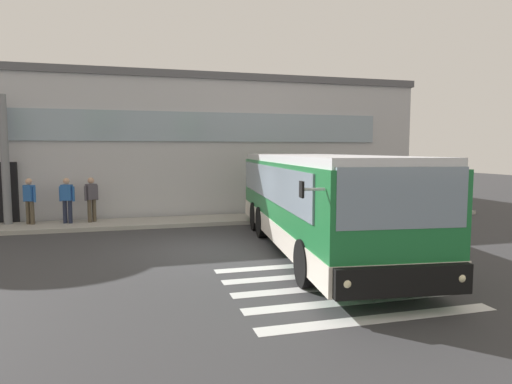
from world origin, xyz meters
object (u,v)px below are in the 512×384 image
object	(u,v)px
entry_support_column	(5,160)
bus_main_foreground	(315,203)
passenger_by_doorway	(67,197)
passenger_at_curb_edge	(91,197)
passenger_near_column	(30,199)

from	to	relation	value
entry_support_column	bus_main_foreground	xyz separation A→B (m)	(9.43, -6.23, -1.15)
bus_main_foreground	passenger_by_doorway	xyz separation A→B (m)	(-7.33, 5.85, -0.22)
passenger_at_curb_edge	bus_main_foreground	bearing A→B (deg)	-42.36
bus_main_foreground	passenger_near_column	size ratio (longest dim) A/B	6.43
passenger_by_doorway	passenger_at_curb_edge	world-z (taller)	same
passenger_near_column	entry_support_column	bearing A→B (deg)	161.97
bus_main_foreground	passenger_near_column	distance (m)	10.49
bus_main_foreground	passenger_by_doorway	bearing A→B (deg)	141.41
passenger_near_column	bus_main_foreground	bearing A→B (deg)	-34.66
passenger_near_column	passenger_by_doorway	world-z (taller)	same
entry_support_column	passenger_at_curb_edge	xyz separation A→B (m)	(2.92, -0.29, -1.41)
passenger_near_column	passenger_at_curb_edge	world-z (taller)	same
passenger_at_curb_edge	entry_support_column	bearing A→B (deg)	174.35
entry_support_column	passenger_at_curb_edge	world-z (taller)	entry_support_column
passenger_near_column	passenger_at_curb_edge	size ratio (longest dim) A/B	1.00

